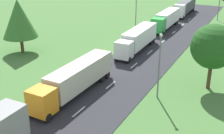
{
  "coord_description": "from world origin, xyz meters",
  "views": [
    {
      "loc": [
        15.71,
        1.37,
        16.37
      ],
      "look_at": [
        -1.19,
        34.16,
        1.35
      ],
      "focal_mm": 47.18,
      "sensor_mm": 36.0,
      "label": 1
    }
  ],
  "objects_px": {
    "truck_fifth": "(185,6)",
    "tree_maple": "(213,47)",
    "tree_pine": "(19,19)",
    "truck_third": "(138,39)",
    "lamppost_second": "(159,63)",
    "lamppost_fourth": "(220,1)",
    "lamppost_third": "(136,13)",
    "truck_second": "(75,78)",
    "truck_fourth": "(166,19)"
  },
  "relations": [
    {
      "from": "lamppost_third",
      "to": "lamppost_fourth",
      "type": "bearing_deg",
      "value": 58.79
    },
    {
      "from": "lamppost_second",
      "to": "tree_pine",
      "type": "relative_size",
      "value": 0.87
    },
    {
      "from": "truck_third",
      "to": "lamppost_second",
      "type": "height_order",
      "value": "lamppost_second"
    },
    {
      "from": "truck_fifth",
      "to": "lamppost_second",
      "type": "relative_size",
      "value": 1.82
    },
    {
      "from": "lamppost_second",
      "to": "lamppost_fourth",
      "type": "xyz_separation_m",
      "value": [
        -0.14,
        44.2,
        0.34
      ]
    },
    {
      "from": "truck_second",
      "to": "truck_third",
      "type": "xyz_separation_m",
      "value": [
        0.3,
        18.21,
        0.04
      ]
    },
    {
      "from": "tree_maple",
      "to": "lamppost_fourth",
      "type": "bearing_deg",
      "value": 97.29
    },
    {
      "from": "truck_second",
      "to": "tree_pine",
      "type": "xyz_separation_m",
      "value": [
        -16.51,
        8.66,
        3.64
      ]
    },
    {
      "from": "truck_fourth",
      "to": "lamppost_second",
      "type": "bearing_deg",
      "value": -74.0
    },
    {
      "from": "lamppost_fourth",
      "to": "lamppost_third",
      "type": "bearing_deg",
      "value": -121.21
    },
    {
      "from": "tree_maple",
      "to": "truck_second",
      "type": "bearing_deg",
      "value": -147.0
    },
    {
      "from": "truck_third",
      "to": "tree_pine",
      "type": "xyz_separation_m",
      "value": [
        -16.81,
        -9.56,
        3.61
      ]
    },
    {
      "from": "truck_second",
      "to": "truck_fifth",
      "type": "xyz_separation_m",
      "value": [
        0.03,
        51.03,
        0.03
      ]
    },
    {
      "from": "lamppost_third",
      "to": "tree_pine",
      "type": "relative_size",
      "value": 0.89
    },
    {
      "from": "truck_fifth",
      "to": "lamppost_second",
      "type": "xyz_separation_m",
      "value": [
        8.9,
        -47.29,
        2.22
      ]
    },
    {
      "from": "truck_fourth",
      "to": "tree_maple",
      "type": "bearing_deg",
      "value": -61.88
    },
    {
      "from": "truck_fifth",
      "to": "tree_pine",
      "type": "bearing_deg",
      "value": -111.32
    },
    {
      "from": "truck_fourth",
      "to": "lamppost_second",
      "type": "distance_m",
      "value": 32.14
    },
    {
      "from": "truck_third",
      "to": "lamppost_second",
      "type": "relative_size",
      "value": 1.67
    },
    {
      "from": "lamppost_third",
      "to": "lamppost_fourth",
      "type": "height_order",
      "value": "lamppost_fourth"
    },
    {
      "from": "truck_fifth",
      "to": "truck_third",
      "type": "bearing_deg",
      "value": -89.52
    },
    {
      "from": "lamppost_fourth",
      "to": "tree_pine",
      "type": "bearing_deg",
      "value": -122.79
    },
    {
      "from": "truck_fourth",
      "to": "truck_fifth",
      "type": "height_order",
      "value": "truck_fourth"
    },
    {
      "from": "truck_fourth",
      "to": "lamppost_fourth",
      "type": "xyz_separation_m",
      "value": [
        8.7,
        13.38,
        2.56
      ]
    },
    {
      "from": "tree_maple",
      "to": "tree_pine",
      "type": "relative_size",
      "value": 0.92
    },
    {
      "from": "lamppost_third",
      "to": "tree_maple",
      "type": "relative_size",
      "value": 0.96
    },
    {
      "from": "truck_third",
      "to": "lamppost_fourth",
      "type": "bearing_deg",
      "value": 74.06
    },
    {
      "from": "lamppost_third",
      "to": "lamppost_fourth",
      "type": "distance_m",
      "value": 24.35
    },
    {
      "from": "truck_fifth",
      "to": "tree_maple",
      "type": "bearing_deg",
      "value": -71.91
    },
    {
      "from": "truck_third",
      "to": "truck_fifth",
      "type": "bearing_deg",
      "value": 90.48
    },
    {
      "from": "truck_second",
      "to": "lamppost_second",
      "type": "distance_m",
      "value": 9.93
    },
    {
      "from": "truck_third",
      "to": "lamppost_third",
      "type": "xyz_separation_m",
      "value": [
        -4.13,
        8.89,
        2.27
      ]
    },
    {
      "from": "truck_fourth",
      "to": "lamppost_third",
      "type": "bearing_deg",
      "value": -117.79
    },
    {
      "from": "tree_maple",
      "to": "tree_pine",
      "type": "bearing_deg",
      "value": -179.46
    },
    {
      "from": "truck_fourth",
      "to": "tree_pine",
      "type": "distance_m",
      "value": 30.97
    },
    {
      "from": "truck_third",
      "to": "truck_fourth",
      "type": "distance_m",
      "value": 16.34
    },
    {
      "from": "lamppost_second",
      "to": "tree_maple",
      "type": "relative_size",
      "value": 0.94
    },
    {
      "from": "truck_fourth",
      "to": "lamppost_third",
      "type": "xyz_separation_m",
      "value": [
        -3.92,
        -7.44,
        2.28
      ]
    },
    {
      "from": "lamppost_second",
      "to": "tree_maple",
      "type": "bearing_deg",
      "value": 47.08
    },
    {
      "from": "tree_maple",
      "to": "tree_pine",
      "type": "distance_m",
      "value": 30.29
    },
    {
      "from": "truck_fourth",
      "to": "truck_fifth",
      "type": "bearing_deg",
      "value": 90.23
    },
    {
      "from": "truck_third",
      "to": "lamppost_second",
      "type": "bearing_deg",
      "value": -59.22
    },
    {
      "from": "truck_third",
      "to": "tree_pine",
      "type": "relative_size",
      "value": 1.46
    },
    {
      "from": "truck_second",
      "to": "tree_pine",
      "type": "bearing_deg",
      "value": 152.33
    },
    {
      "from": "lamppost_fourth",
      "to": "tree_pine",
      "type": "height_order",
      "value": "tree_pine"
    },
    {
      "from": "truck_second",
      "to": "truck_fifth",
      "type": "relative_size",
      "value": 0.98
    },
    {
      "from": "truck_fourth",
      "to": "lamppost_second",
      "type": "height_order",
      "value": "lamppost_second"
    },
    {
      "from": "truck_fifth",
      "to": "tree_maple",
      "type": "relative_size",
      "value": 1.72
    },
    {
      "from": "truck_third",
      "to": "truck_second",
      "type": "bearing_deg",
      "value": -90.95
    },
    {
      "from": "tree_pine",
      "to": "lamppost_fourth",
      "type": "bearing_deg",
      "value": 57.21
    }
  ]
}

